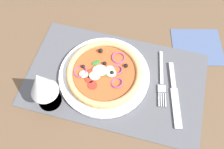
# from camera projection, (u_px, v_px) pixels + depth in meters

# --- Properties ---
(ground_plane) EXTENTS (1.90, 1.40, 0.02)m
(ground_plane) POSITION_uv_depth(u_px,v_px,m) (115.00, 81.00, 0.73)
(ground_plane) COLOR brown
(placemat) EXTENTS (0.51, 0.30, 0.00)m
(placemat) POSITION_uv_depth(u_px,v_px,m) (115.00, 79.00, 0.72)
(placemat) COLOR #4C4C51
(placemat) RESTS_ON ground_plane
(plate) EXTENTS (0.26, 0.26, 0.01)m
(plate) POSITION_uv_depth(u_px,v_px,m) (105.00, 74.00, 0.72)
(plate) COLOR white
(plate) RESTS_ON placemat
(pizza) EXTENTS (0.22, 0.22, 0.03)m
(pizza) POSITION_uv_depth(u_px,v_px,m) (104.00, 71.00, 0.70)
(pizza) COLOR tan
(pizza) RESTS_ON plate
(fork) EXTENTS (0.05, 0.18, 0.00)m
(fork) POSITION_uv_depth(u_px,v_px,m) (162.00, 81.00, 0.71)
(fork) COLOR #B2B5BA
(fork) RESTS_ON placemat
(knife) EXTENTS (0.07, 0.20, 0.01)m
(knife) POSITION_uv_depth(u_px,v_px,m) (175.00, 94.00, 0.69)
(knife) COLOR #B2B5BA
(knife) RESTS_ON placemat
(wine_glass) EXTENTS (0.07, 0.07, 0.15)m
(wine_glass) POSITION_uv_depth(u_px,v_px,m) (41.00, 84.00, 0.60)
(wine_glass) COLOR silver
(wine_glass) RESTS_ON ground_plane
(napkin) EXTENTS (0.18, 0.17, 0.00)m
(napkin) POSITION_uv_depth(u_px,v_px,m) (197.00, 47.00, 0.77)
(napkin) COLOR #425175
(napkin) RESTS_ON ground_plane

